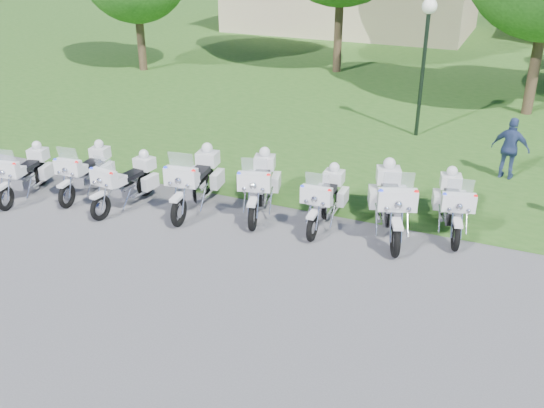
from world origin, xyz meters
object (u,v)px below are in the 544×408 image
at_px(motorcycle_1, 86,170).
at_px(motorcycle_4, 260,184).
at_px(motorcycle_0, 25,172).
at_px(motorcycle_3, 196,180).
at_px(motorcycle_6, 391,201).
at_px(lamp_post, 427,34).
at_px(motorcycle_7, 453,204).
at_px(bystander_c, 510,149).
at_px(motorcycle_5, 325,198).
at_px(motorcycle_2, 127,181).

bearing_deg(motorcycle_1, motorcycle_4, -175.91).
relative_size(motorcycle_0, motorcycle_3, 0.86).
xyz_separation_m(motorcycle_6, lamp_post, (-0.76, 6.75, 2.41)).
xyz_separation_m(motorcycle_0, motorcycle_4, (5.65, 1.49, 0.07)).
height_order(motorcycle_7, bystander_c, bystander_c).
relative_size(motorcycle_5, lamp_post, 0.53).
height_order(motorcycle_2, motorcycle_4, motorcycle_4).
xyz_separation_m(motorcycle_1, motorcycle_6, (7.37, 0.96, 0.12)).
distance_m(motorcycle_3, motorcycle_7, 5.82).
bearing_deg(motorcycle_5, motorcycle_4, -2.18).
relative_size(motorcycle_3, motorcycle_5, 1.12).
bearing_deg(bystander_c, motorcycle_4, 50.10).
bearing_deg(motorcycle_2, motorcycle_5, -161.64).
height_order(motorcycle_6, bystander_c, motorcycle_6).
height_order(motorcycle_6, lamp_post, lamp_post).
bearing_deg(motorcycle_6, motorcycle_7, -172.12).
relative_size(motorcycle_2, lamp_post, 0.52).
xyz_separation_m(motorcycle_0, motorcycle_5, (7.24, 1.49, 0.01)).
bearing_deg(motorcycle_7, lamp_post, -86.47).
distance_m(motorcycle_4, lamp_post, 7.69).
relative_size(motorcycle_4, motorcycle_5, 1.07).
distance_m(motorcycle_4, motorcycle_5, 1.59).
height_order(motorcycle_0, motorcycle_4, motorcycle_4).
bearing_deg(motorcycle_2, motorcycle_6, -163.00).
relative_size(motorcycle_5, motorcycle_6, 0.88).
height_order(motorcycle_1, motorcycle_2, motorcycle_2).
xyz_separation_m(motorcycle_0, lamp_post, (7.92, 8.41, 2.53)).
bearing_deg(motorcycle_0, lamp_post, -144.90).
distance_m(motorcycle_0, motorcycle_5, 7.39).
bearing_deg(motorcycle_1, motorcycle_3, -178.88).
height_order(motorcycle_1, motorcycle_6, motorcycle_6).
bearing_deg(motorcycle_1, motorcycle_7, -175.74).
distance_m(motorcycle_0, lamp_post, 11.82).
distance_m(motorcycle_1, motorcycle_4, 4.42).
bearing_deg(motorcycle_3, motorcycle_1, 0.20).
xyz_separation_m(motorcycle_2, motorcycle_7, (7.24, 1.78, 0.02)).
bearing_deg(motorcycle_3, motorcycle_2, 13.05).
bearing_deg(motorcycle_3, motorcycle_5, -179.17).
relative_size(motorcycle_7, lamp_post, 0.53).
bearing_deg(lamp_post, motorcycle_6, -83.58).
bearing_deg(motorcycle_7, motorcycle_6, 13.03).
bearing_deg(motorcycle_2, motorcycle_1, -2.34).
height_order(motorcycle_1, motorcycle_3, motorcycle_3).
distance_m(motorcycle_5, motorcycle_7, 2.76).
bearing_deg(motorcycle_5, motorcycle_1, 5.19).
xyz_separation_m(motorcycle_1, motorcycle_4, (4.34, 0.79, 0.07)).
bearing_deg(motorcycle_0, motorcycle_3, -177.34).
xyz_separation_m(motorcycle_4, bystander_c, (5.14, 4.36, 0.15)).
bearing_deg(motorcycle_4, motorcycle_2, 2.79).
bearing_deg(motorcycle_0, motorcycle_6, 179.19).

